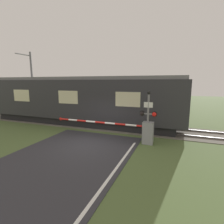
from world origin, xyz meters
TOP-DOWN VIEW (x-y plane):
  - ground_plane at (0.00, 0.00)m, footprint 80.00×80.00m
  - track_bed at (0.00, 4.10)m, footprint 36.00×3.20m
  - train at (-3.07, 4.10)m, footprint 17.01×2.91m
  - crossing_barrier at (2.72, 1.17)m, footprint 6.35×0.44m
  - signal_post at (3.23, 1.13)m, footprint 0.98×0.26m
  - catenary_pole at (-9.83, 5.98)m, footprint 0.20×1.90m

SIDE VIEW (x-z plane):
  - ground_plane at x=0.00m, z-range 0.00..0.00m
  - track_bed at x=0.00m, z-range -0.04..0.09m
  - crossing_barrier at x=2.72m, z-range 0.07..1.34m
  - signal_post at x=3.23m, z-range 0.21..3.22m
  - train at x=-3.07m, z-range 0.05..3.94m
  - catenary_pole at x=-9.83m, z-range 0.15..6.71m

